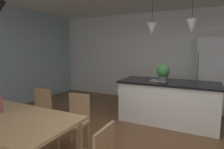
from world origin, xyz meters
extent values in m
cube|color=silver|center=(0.00, 3.26, 1.35)|extent=(10.00, 0.12, 2.70)
cube|color=tan|center=(-1.57, -1.08, 0.72)|extent=(1.84, 0.96, 0.04)
cylinder|color=tan|center=(-0.73, -0.68, 0.36)|extent=(0.06, 0.06, 0.72)
cube|color=#A87F56|center=(-0.15, -1.08, 0.66)|extent=(0.03, 0.38, 0.42)
cube|color=#A87F56|center=(-1.15, -0.28, 0.43)|extent=(0.43, 0.43, 0.04)
cube|color=white|center=(-1.15, -0.28, 0.47)|extent=(0.38, 0.38, 0.03)
cube|color=#A87F56|center=(-1.17, -0.10, 0.66)|extent=(0.38, 0.06, 0.42)
cylinder|color=#A87F56|center=(-0.97, -0.44, 0.21)|extent=(0.04, 0.04, 0.41)
cylinder|color=#A87F56|center=(-1.31, -0.46, 0.21)|extent=(0.04, 0.04, 0.41)
cylinder|color=#A87F56|center=(-1.00, -0.10, 0.21)|extent=(0.04, 0.04, 0.41)
cylinder|color=#A87F56|center=(-1.33, -0.12, 0.21)|extent=(0.04, 0.04, 0.41)
cube|color=#A87F56|center=(-1.98, -0.28, 0.43)|extent=(0.43, 0.43, 0.04)
cube|color=white|center=(-1.98, -0.28, 0.47)|extent=(0.39, 0.39, 0.03)
cube|color=#A87F56|center=(-2.00, -0.10, 0.66)|extent=(0.38, 0.06, 0.42)
cylinder|color=#A87F56|center=(-1.80, -0.44, 0.21)|extent=(0.04, 0.04, 0.41)
cylinder|color=#A87F56|center=(-2.14, -0.46, 0.21)|extent=(0.04, 0.04, 0.41)
cylinder|color=#A87F56|center=(-1.83, -0.10, 0.21)|extent=(0.04, 0.04, 0.41)
cylinder|color=#A87F56|center=(-2.16, -0.12, 0.21)|extent=(0.04, 0.04, 0.41)
cube|color=white|center=(-0.02, 1.56, 0.44)|extent=(1.99, 0.86, 0.88)
cube|color=black|center=(-0.02, 1.56, 0.88)|extent=(2.05, 0.92, 0.04)
cube|color=gray|center=(-0.23, 1.56, 0.91)|extent=(0.36, 0.30, 0.01)
cube|color=#B2B5B7|center=(0.83, 2.86, 0.94)|extent=(0.74, 0.64, 1.88)
cylinder|color=#4C4C4C|center=(0.50, 2.52, 0.94)|extent=(0.02, 0.02, 1.13)
cylinder|color=black|center=(-0.42, 1.56, 2.43)|extent=(0.01, 0.01, 0.55)
cone|color=#B7B7B7|center=(-0.42, 1.56, 2.03)|extent=(0.24, 0.24, 0.25)
cylinder|color=black|center=(0.37, 1.56, 2.44)|extent=(0.01, 0.01, 0.52)
cone|color=#B7B7B7|center=(0.37, 1.56, 2.04)|extent=(0.22, 0.22, 0.27)
cylinder|color=#4C4C51|center=(-0.14, 1.56, 0.96)|extent=(0.21, 0.21, 0.11)
sphere|color=#387F3D|center=(-0.14, 1.56, 1.13)|extent=(0.28, 0.28, 0.28)
cylinder|color=#994C51|center=(-1.82, -1.01, 0.85)|extent=(0.08, 0.08, 0.23)
camera|label=1|loc=(0.65, -2.52, 1.59)|focal=29.81mm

